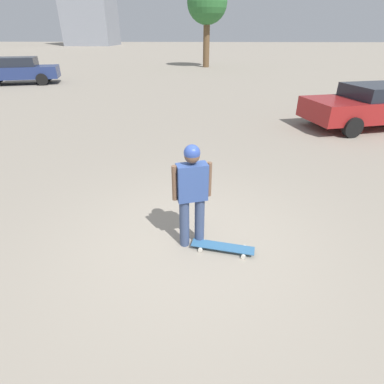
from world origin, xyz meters
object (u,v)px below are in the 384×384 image
object	(u,v)px
person	(192,190)
car_parked_far	(18,70)
car_parked_near	(375,105)
skateboard	(223,247)

from	to	relation	value
person	car_parked_far	world-z (taller)	person
car_parked_near	car_parked_far	world-z (taller)	car_parked_far
car_parked_near	car_parked_far	bearing A→B (deg)	-42.31
skateboard	car_parked_far	distance (m)	19.63
skateboard	car_parked_far	xyz separation A→B (m)	(-15.56, -11.95, 0.74)
skateboard	car_parked_near	distance (m)	8.72
skateboard	car_parked_far	bearing A→B (deg)	-41.68
skateboard	car_parked_far	size ratio (longest dim) A/B	0.19
skateboard	car_parked_near	world-z (taller)	car_parked_near
car_parked_near	skateboard	bearing A→B (deg)	36.90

